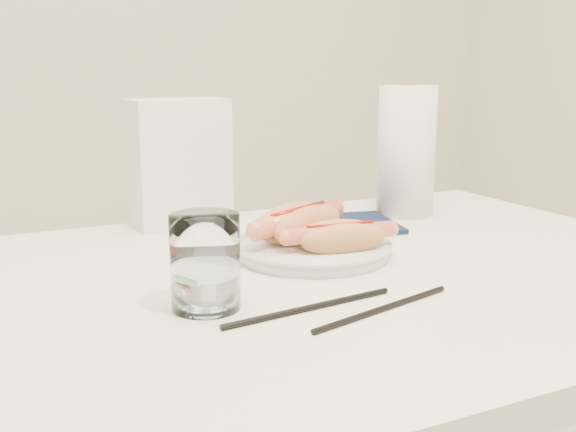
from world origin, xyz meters
name	(u,v)px	position (x,y,z in m)	size (l,w,h in m)	color
table	(306,313)	(0.00, 0.00, 0.69)	(1.20, 0.80, 0.75)	white
plate	(312,250)	(0.04, 0.07, 0.76)	(0.22, 0.22, 0.02)	silver
hotdog_left	(299,224)	(0.04, 0.09, 0.79)	(0.19, 0.14, 0.05)	tan
hotdog_right	(340,237)	(0.06, 0.01, 0.79)	(0.16, 0.08, 0.04)	tan
water_glass	(205,262)	(-0.17, -0.07, 0.81)	(0.08, 0.08, 0.11)	white
chopstick_near	(310,308)	(-0.07, -0.13, 0.75)	(0.01, 0.01, 0.23)	black
chopstick_far	(383,308)	(0.01, -0.17, 0.75)	(0.01, 0.01, 0.22)	black
napkin_box	(179,163)	(-0.07, 0.35, 0.86)	(0.16, 0.09, 0.22)	silver
navy_napkin	(350,224)	(0.19, 0.20, 0.75)	(0.16, 0.16, 0.01)	#111936
paper_towel_roll	(406,151)	(0.34, 0.25, 0.87)	(0.11, 0.11, 0.24)	white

